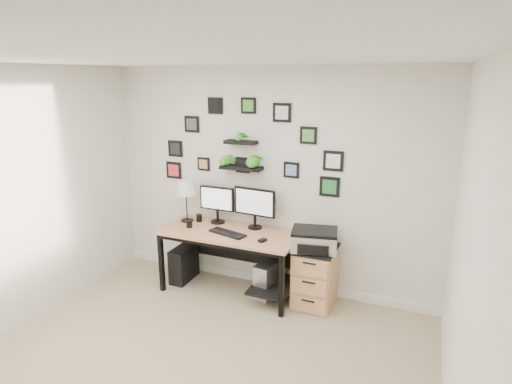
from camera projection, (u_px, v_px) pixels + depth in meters
The scene contains 14 objects.
room at pixel (267, 279), 5.29m from camera, with size 4.00×4.00×4.00m.
desk at pixel (234, 241), 4.97m from camera, with size 1.60×0.70×0.75m.
monitor_left at pixel (217, 202), 5.15m from camera, with size 0.44×0.17×0.45m.
monitor_right at pixel (255, 205), 4.96m from camera, with size 0.52×0.18×0.48m.
keyboard at pixel (228, 233), 4.84m from camera, with size 0.45×0.14×0.02m, color black.
mouse at pixel (263, 240), 4.62m from camera, with size 0.06×0.09×0.03m, color black.
table_lamp at pixel (186, 189), 5.17m from camera, with size 0.25×0.25×0.52m.
mug at pixel (189, 224), 5.05m from camera, with size 0.07×0.07×0.08m, color black.
pen_cup at pixel (199, 218), 5.25m from camera, with size 0.07×0.07×0.09m, color black.
pc_tower_black at pixel (184, 263), 5.35m from camera, with size 0.19×0.43×0.43m, color black.
pc_tower_grey at pixel (269, 279), 4.95m from camera, with size 0.25×0.45×0.42m.
file_cabinet at pixel (315, 276), 4.74m from camera, with size 0.43×0.53×0.67m.
printer at pixel (314, 240), 4.60m from camera, with size 0.54×0.46×0.22m.
wall_decor at pixel (244, 150), 4.93m from camera, with size 2.26×0.18×1.05m.
Camera 1 is at (1.74, -2.52, 2.48)m, focal length 30.00 mm.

